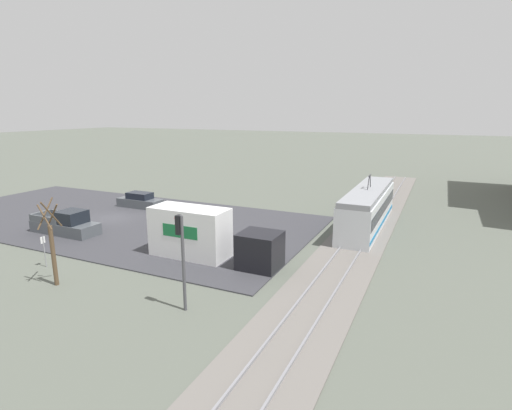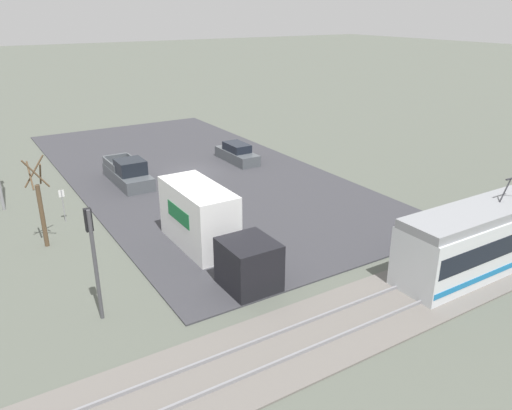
% 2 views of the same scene
% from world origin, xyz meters
% --- Properties ---
extents(ground_plane, '(320.00, 320.00, 0.00)m').
position_xyz_m(ground_plane, '(0.00, 0.00, 0.00)').
color(ground_plane, '#565B51').
extents(road_surface, '(17.97, 37.27, 0.08)m').
position_xyz_m(road_surface, '(0.00, 0.00, 0.04)').
color(road_surface, '#38383D').
rests_on(road_surface, ground).
extents(rail_bed, '(72.16, 4.40, 0.22)m').
position_xyz_m(rail_bed, '(0.00, 21.86, 0.05)').
color(rail_bed, slate).
rests_on(rail_bed, ground).
extents(light_rail_tram, '(13.09, 2.65, 4.46)m').
position_xyz_m(light_rail_tram, '(-6.98, 21.86, 1.69)').
color(light_rail_tram, silver).
rests_on(light_rail_tram, ground).
extents(box_truck, '(2.32, 9.14, 3.35)m').
position_xyz_m(box_truck, '(5.21, 13.42, 1.63)').
color(box_truck, black).
rests_on(box_truck, ground).
extents(pickup_truck, '(2.07, 5.85, 1.94)m').
position_xyz_m(pickup_truck, '(5.17, 0.16, 0.81)').
color(pickup_truck, '#4C5156').
rests_on(pickup_truck, ground).
extents(sedan_car_0, '(1.71, 4.79, 1.53)m').
position_xyz_m(sedan_car_0, '(-4.42, -0.54, 0.71)').
color(sedan_car_0, '#4C5156').
rests_on(sedan_car_0, ground).
extents(traffic_light_pole, '(0.28, 0.47, 4.90)m').
position_xyz_m(traffic_light_pole, '(11.70, 16.12, 3.19)').
color(traffic_light_pole, '#47474C').
rests_on(traffic_light_pole, ground).
extents(street_tree, '(1.19, 0.98, 5.03)m').
position_xyz_m(street_tree, '(12.33, 7.78, 2.29)').
color(street_tree, brown).
rests_on(street_tree, ground).
extents(no_parking_sign, '(0.32, 0.08, 2.02)m').
position_xyz_m(no_parking_sign, '(10.72, 4.84, 1.25)').
color(no_parking_sign, gray).
rests_on(no_parking_sign, ground).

